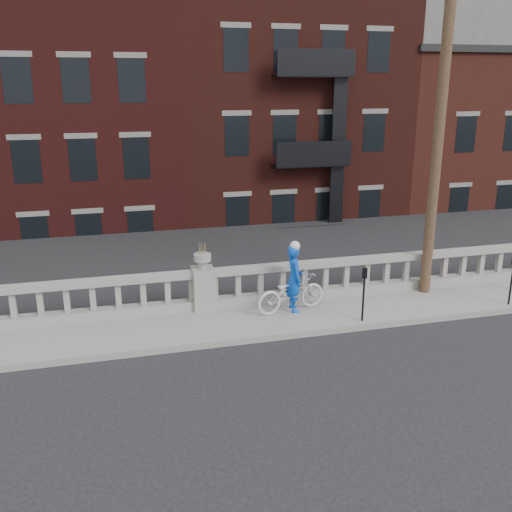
{
  "coord_description": "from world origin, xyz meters",
  "views": [
    {
      "loc": [
        -2.22,
        -9.69,
        5.77
      ],
      "look_at": [
        1.2,
        3.2,
        1.69
      ],
      "focal_mm": 40.0,
      "sensor_mm": 36.0,
      "label": 1
    }
  ],
  "objects": [
    {
      "name": "ground",
      "position": [
        0.0,
        0.0,
        0.0
      ],
      "size": [
        120.0,
        120.0,
        0.0
      ],
      "primitive_type": "plane",
      "color": "black",
      "rests_on": "ground"
    },
    {
      "name": "sidewalk",
      "position": [
        0.0,
        3.0,
        0.07
      ],
      "size": [
        32.0,
        2.2,
        0.15
      ],
      "primitive_type": "cube",
      "color": "gray",
      "rests_on": "ground"
    },
    {
      "name": "balustrade",
      "position": [
        0.0,
        3.95,
        0.64
      ],
      "size": [
        28.0,
        0.34,
        1.03
      ],
      "color": "gray",
      "rests_on": "sidewalk"
    },
    {
      "name": "planter_pedestal",
      "position": [
        0.0,
        3.95,
        0.83
      ],
      "size": [
        0.55,
        0.55,
        1.76
      ],
      "color": "gray",
      "rests_on": "sidewalk"
    },
    {
      "name": "lower_level",
      "position": [
        0.56,
        23.04,
        2.63
      ],
      "size": [
        80.0,
        44.0,
        20.8
      ],
      "color": "#605E59",
      "rests_on": "ground"
    },
    {
      "name": "utility_pole",
      "position": [
        6.2,
        3.6,
        5.24
      ],
      "size": [
        1.6,
        0.28,
        10.0
      ],
      "color": "#422D1E",
      "rests_on": "sidewalk"
    },
    {
      "name": "parking_meter_b",
      "position": [
        3.63,
        2.15,
        1.0
      ],
      "size": [
        0.1,
        0.09,
        1.36
      ],
      "color": "black",
      "rests_on": "sidewalk"
    },
    {
      "name": "parking_meter_c",
      "position": [
        7.83,
        2.15,
        1.0
      ],
      "size": [
        0.1,
        0.09,
        1.36
      ],
      "color": "black",
      "rests_on": "sidewalk"
    },
    {
      "name": "bicycle",
      "position": [
        2.13,
        3.23,
        0.65
      ],
      "size": [
        1.99,
        1.04,
        0.99
      ],
      "primitive_type": "imported",
      "rotation": [
        0.0,
        0.0,
        1.78
      ],
      "color": "silver",
      "rests_on": "sidewalk"
    },
    {
      "name": "cyclist",
      "position": [
        2.21,
        3.23,
        1.02
      ],
      "size": [
        0.44,
        0.65,
        1.73
      ],
      "primitive_type": "imported",
      "rotation": [
        0.0,
        0.0,
        1.53
      ],
      "color": "blue",
      "rests_on": "sidewalk"
    }
  ]
}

